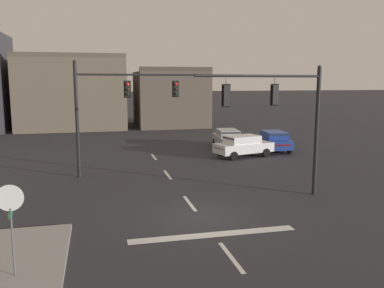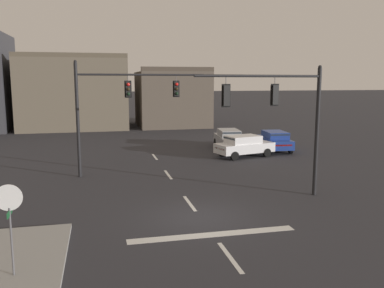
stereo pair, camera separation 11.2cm
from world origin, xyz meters
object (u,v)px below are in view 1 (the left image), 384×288
at_px(signal_mast_near_side, 284,110).
at_px(car_lot_nearside, 273,140).
at_px(stop_sign, 10,208).
at_px(signal_mast_far_side, 116,100).
at_px(car_lot_middle, 243,145).
at_px(car_lot_farside, 227,138).

xyz_separation_m(signal_mast_near_side, car_lot_nearside, (5.41, 12.77, -3.48)).
height_order(stop_sign, car_lot_nearside, stop_sign).
xyz_separation_m(signal_mast_far_side, car_lot_nearside, (12.86, 5.69, -3.67)).
relative_size(signal_mast_far_side, car_lot_middle, 1.67).
bearing_deg(car_lot_nearside, signal_mast_far_side, -156.12).
height_order(signal_mast_far_side, stop_sign, signal_mast_far_side).
bearing_deg(car_lot_middle, car_lot_nearside, 30.22).
distance_m(stop_sign, car_lot_nearside, 24.83).
bearing_deg(signal_mast_near_side, car_lot_middle, 79.19).
distance_m(signal_mast_near_side, car_lot_farside, 15.32).
bearing_deg(car_lot_farside, stop_sign, -122.74).
relative_size(signal_mast_far_side, car_lot_nearside, 1.71).
height_order(car_lot_nearside, car_lot_middle, same).
bearing_deg(car_lot_farside, car_lot_nearside, -31.34).
xyz_separation_m(signal_mast_far_side, car_lot_middle, (9.52, 3.75, -3.67)).
xyz_separation_m(stop_sign, car_lot_farside, (13.19, 20.52, -1.29)).
relative_size(signal_mast_near_side, car_lot_farside, 1.42).
bearing_deg(car_lot_nearside, car_lot_middle, -149.78).
distance_m(signal_mast_far_side, car_lot_middle, 10.87).
bearing_deg(car_lot_nearside, signal_mast_near_side, -112.96).
height_order(stop_sign, car_lot_farside, stop_sign).
bearing_deg(car_lot_nearside, car_lot_farside, 148.66).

